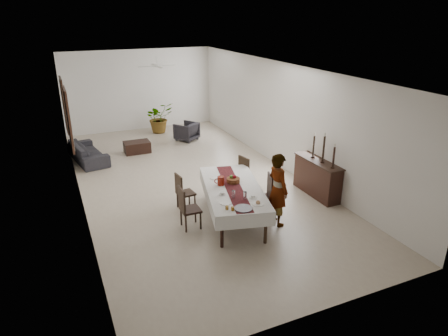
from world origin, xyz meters
TOP-DOWN VIEW (x-y plane):
  - floor at (0.00, 0.00)m, footprint 6.00×12.00m
  - ceiling at (0.00, 0.00)m, footprint 6.00×12.00m
  - wall_back at (0.00, 6.00)m, footprint 6.00×0.02m
  - wall_front at (0.00, -6.00)m, footprint 6.00×0.02m
  - wall_left at (-3.00, 0.00)m, footprint 0.02×12.00m
  - wall_right at (3.00, 0.00)m, footprint 0.02×12.00m
  - dining_table_top at (0.19, -2.54)m, footprint 1.64×2.72m
  - table_leg_fl at (-0.56, -3.60)m, footprint 0.09×0.09m
  - table_leg_fr at (0.35, -3.83)m, footprint 0.09×0.09m
  - table_leg_bl at (0.03, -1.26)m, footprint 0.09×0.09m
  - table_leg_br at (0.94, -1.49)m, footprint 0.09×0.09m
  - tablecloth_top at (0.19, -2.54)m, footprint 1.87×2.95m
  - tablecloth_drape_left at (-0.41, -2.39)m, footprint 0.68×2.64m
  - tablecloth_drape_right at (0.79, -2.70)m, footprint 0.68×2.64m
  - tablecloth_drape_near at (-0.14, -3.86)m, footprint 1.21×0.32m
  - tablecloth_drape_far at (0.52, -1.23)m, footprint 1.21×0.32m
  - table_runner at (0.19, -2.54)m, footprint 1.00×2.65m
  - red_pitcher at (-0.03, -2.33)m, footprint 0.19×0.19m
  - pitcher_handle at (-0.11, -2.30)m, footprint 0.13×0.05m
  - wine_glass_near at (0.14, -3.24)m, footprint 0.07×0.07m
  - wine_glass_mid at (-0.05, -3.08)m, footprint 0.07×0.07m
  - teacup_right at (0.34, -3.24)m, footprint 0.10×0.10m
  - saucer_right at (0.34, -3.24)m, footprint 0.16×0.16m
  - teacup_left at (-0.21, -2.83)m, footprint 0.10×0.10m
  - saucer_left at (-0.21, -2.83)m, footprint 0.16×0.16m
  - plate_near_right at (0.30, -3.55)m, footprint 0.25×0.25m
  - bread_near_right at (0.30, -3.55)m, footprint 0.10×0.10m
  - plate_near_left at (-0.31, -3.23)m, footprint 0.25×0.25m
  - plate_far_left at (0.00, -1.90)m, footprint 0.25×0.25m
  - serving_tray at (-0.08, -3.62)m, footprint 0.38×0.38m
  - jam_jar_a at (-0.31, -3.59)m, footprint 0.07×0.07m
  - jam_jar_b at (-0.40, -3.51)m, footprint 0.07×0.07m
  - fruit_basket at (0.31, -2.30)m, footprint 0.32×0.32m
  - fruit_red at (0.34, -2.29)m, footprint 0.10×0.10m
  - fruit_green at (0.27, -2.26)m, footprint 0.08×0.08m
  - chair_right_near_seat at (0.85, -2.72)m, footprint 0.55×0.55m
  - chair_right_near_leg_fl at (0.97, -2.94)m, footprint 0.05×0.05m
  - chair_right_near_leg_fr at (1.07, -2.59)m, footprint 0.05×0.05m
  - chair_right_near_leg_bl at (0.62, -2.84)m, footprint 0.05×0.05m
  - chair_right_near_leg_br at (0.72, -2.49)m, footprint 0.05×0.05m
  - chair_right_near_back at (1.04, -2.77)m, footprint 0.16×0.44m
  - chair_right_far_seat at (0.87, -1.40)m, footprint 0.51×0.51m
  - chair_right_far_leg_fl at (1.08, -1.53)m, footprint 0.05×0.05m
  - chair_right_far_leg_fr at (1.00, -1.19)m, footprint 0.05×0.05m
  - chair_right_far_leg_bl at (0.74, -1.61)m, footprint 0.05×0.05m
  - chair_right_far_leg_br at (0.66, -1.27)m, footprint 0.05×0.05m
  - chair_right_far_back at (1.06, -1.35)m, footprint 0.13×0.43m
  - chair_left_near_seat at (-0.87, -2.56)m, footprint 0.43×0.43m
  - chair_left_near_leg_fl at (-1.04, -2.38)m, footprint 0.04×0.04m
  - chair_left_near_leg_fr at (-1.04, -2.73)m, footprint 0.04×0.04m
  - chair_left_near_leg_bl at (-0.69, -2.39)m, footprint 0.04×0.04m
  - chair_left_near_leg_br at (-0.70, -2.73)m, footprint 0.04×0.04m
  - chair_left_near_back at (-1.06, -2.56)m, footprint 0.04×0.42m
  - chair_left_far_seat at (-0.66, -1.63)m, footprint 0.44×0.44m
  - chair_left_far_leg_fl at (-0.84, -1.49)m, footprint 0.04×0.04m
  - chair_left_far_leg_fr at (-0.81, -1.81)m, footprint 0.04×0.04m
  - chair_left_far_leg_bl at (-0.52, -1.46)m, footprint 0.04×0.04m
  - chair_left_far_leg_br at (-0.49, -1.78)m, footprint 0.04×0.04m
  - chair_left_far_back at (-0.84, -1.66)m, footprint 0.08×0.40m
  - woman at (1.00, -3.18)m, footprint 0.45×0.65m
  - sideboard_body at (2.78, -2.26)m, footprint 0.41×1.55m
  - sideboard_top at (2.78, -2.26)m, footprint 0.46×1.61m
  - candlestick_near_base at (2.78, -2.82)m, footprint 0.10×0.10m
  - candlestick_near_shaft at (2.78, -2.82)m, footprint 0.05×0.05m
  - candlestick_near_candle at (2.78, -2.82)m, footprint 0.04×0.04m
  - candlestick_mid_base at (2.78, -2.41)m, footprint 0.10×0.10m
  - candlestick_mid_shaft at (2.78, -2.41)m, footprint 0.05×0.05m
  - candlestick_mid_candle at (2.78, -2.41)m, footprint 0.04×0.04m
  - candlestick_far_base at (2.78, -2.00)m, footprint 0.10×0.10m
  - candlestick_far_shaft at (2.78, -2.00)m, footprint 0.05×0.05m
  - candlestick_far_candle at (2.78, -2.00)m, footprint 0.04×0.04m
  - sofa at (-2.50, 2.90)m, footprint 1.16×2.18m
  - armchair at (1.18, 3.71)m, footprint 1.03×1.04m
  - coffee_table at (-0.85, 3.07)m, footprint 0.88×0.59m
  - potted_plant at (0.53, 5.19)m, footprint 1.27×1.16m
  - mirror_frame_near at (-2.96, 2.20)m, footprint 0.06×1.05m
  - mirror_glass_near at (-2.92, 2.20)m, footprint 0.01×0.90m
  - mirror_frame_far at (-2.96, 4.30)m, footprint 0.06×1.05m
  - mirror_glass_far at (-2.92, 4.30)m, footprint 0.01×0.90m
  - fan_rod at (0.00, 3.00)m, footprint 0.04×0.04m
  - fan_hub at (0.00, 3.00)m, footprint 0.16×0.16m
  - fan_blade_n at (0.00, 3.35)m, footprint 0.10×0.55m
  - fan_blade_s at (0.00, 2.65)m, footprint 0.10×0.55m
  - fan_blade_e at (0.35, 3.00)m, footprint 0.55×0.10m
  - fan_blade_w at (-0.35, 3.00)m, footprint 0.55×0.10m

SIDE VIEW (x-z plane):
  - floor at x=0.00m, z-range 0.00..0.00m
  - coffee_table at x=-0.85m, z-range 0.00..0.39m
  - chair_left_far_leg_fl at x=-0.84m, z-range 0.00..0.39m
  - chair_left_far_leg_fr at x=-0.81m, z-range 0.00..0.39m
  - chair_left_far_leg_bl at x=-0.52m, z-range 0.00..0.39m
  - chair_left_far_leg_br at x=-0.49m, z-range 0.00..0.39m
  - chair_left_near_leg_fl at x=-1.04m, z-range 0.00..0.42m
  - chair_left_near_leg_fr at x=-1.04m, z-range 0.00..0.42m
  - chair_left_near_leg_bl at x=-0.69m, z-range 0.00..0.42m
  - chair_left_near_leg_br at x=-0.70m, z-range 0.00..0.42m
  - chair_right_far_leg_fl at x=1.08m, z-range 0.00..0.42m
  - chair_right_far_leg_fr at x=1.00m, z-range 0.00..0.42m
  - chair_right_far_leg_bl at x=0.74m, z-range 0.00..0.42m
  - chair_right_far_leg_br at x=0.66m, z-range 0.00..0.42m
  - chair_right_near_leg_fl at x=0.97m, z-range 0.00..0.44m
  - chair_right_near_leg_fr at x=1.07m, z-range 0.00..0.44m
  - chair_right_near_leg_bl at x=0.62m, z-range 0.00..0.44m
  - chair_right_near_leg_br at x=0.72m, z-range 0.00..0.44m
  - sofa at x=-2.50m, z-range 0.00..0.61m
  - armchair at x=1.18m, z-range 0.00..0.69m
  - table_leg_fl at x=-0.56m, z-range 0.00..0.74m
  - table_leg_fr at x=0.35m, z-range 0.00..0.74m
  - table_leg_bl at x=0.03m, z-range 0.00..0.74m
  - table_leg_br at x=0.94m, z-range 0.00..0.74m
  - chair_left_far_seat at x=-0.66m, z-range 0.39..0.44m
  - chair_left_near_seat at x=-0.87m, z-range 0.42..0.47m
  - chair_right_far_seat at x=0.87m, z-range 0.42..0.47m
  - chair_right_near_seat at x=0.85m, z-range 0.44..0.49m
  - sideboard_body at x=2.78m, z-range 0.00..0.93m
  - potted_plant at x=0.53m, z-range 0.00..1.21m
  - tablecloth_drape_left at x=-0.41m, z-range 0.49..0.80m
  - tablecloth_drape_right at x=0.79m, z-range 0.49..0.80m
  - tablecloth_drape_near at x=-0.14m, z-range 0.49..0.80m
  - tablecloth_drape_far at x=0.52m, z-range 0.49..0.80m
  - chair_left_far_back at x=-0.84m, z-range 0.43..0.94m
  - chair_left_near_back at x=-1.06m, z-range 0.46..1.00m
  - chair_right_far_back at x=1.06m, z-range 0.47..1.01m
  - chair_right_near_back at x=1.04m, z-range 0.48..1.05m
  - dining_table_top at x=0.19m, z-range 0.74..0.79m
  - tablecloth_top at x=0.19m, z-range 0.79..0.80m
  - table_runner at x=0.19m, z-range 0.80..0.81m
  - saucer_right at x=0.34m, z-range 0.80..0.82m
  - saucer_left at x=-0.21m, z-range 0.80..0.82m
  - plate_near_right at x=0.30m, z-range 0.80..0.82m
  - plate_near_left at x=-0.31m, z-range 0.80..0.82m
  - plate_far_left at x=0.00m, z-range 0.80..0.82m
  - serving_tray at x=-0.08m, z-range 0.80..0.82m
  - teacup_right at x=0.34m, z-range 0.80..0.87m
  - teacup_left at x=-0.21m, z-range 0.80..0.87m
  - bread_near_right at x=0.30m, z-range 0.79..0.89m
  - jam_jar_a at x=-0.31m, z-range 0.80..0.88m
  - jam_jar_b at x=-0.40m, z-range 0.80..0.88m
  - woman at x=1.00m, z-range 0.00..1.71m
  - fruit_basket at x=0.31m, z-range 0.80..0.91m
  - wine_glass_near at x=0.14m, z-range 0.80..0.98m
  - wine_glass_mid at x=-0.05m, z-range 0.80..0.98m
  - red_pitcher at x=-0.03m, z-range 0.80..1.01m
  - pitcher_handle at x=-0.11m, z-range 0.85..0.97m
  - fruit_red at x=0.34m, z-range 0.89..0.98m
  - fruit_green at x=0.27m, z-range 0.89..0.98m
  - sideboard_top at x=2.78m, z-range 0.93..0.96m
  - candlestick_near_base at x=2.78m, z-range 0.96..0.99m
  - candlestick_mid_base at x=2.78m, z-range 0.96..0.99m
  - candlestick_far_base at x=2.78m, z-range 0.96..0.99m
  - candlestick_near_shaft at x=2.78m, z-range 0.99..1.51m
  - candlestick_far_shaft at x=2.78m, z-range 0.99..1.56m
  - candlestick_mid_shaft at x=2.78m, z-range 0.99..1.67m
  - candlestick_near_candle at x=2.78m, z-range 1.51..1.59m
  - wall_back at x=0.00m, z-range 0.00..3.20m
  - wall_front at x=0.00m, z-range 0.00..3.20m
  - wall_left at x=-3.00m, z-range 0.00..3.20m
  - wall_right at x=3.00m, z-range 0.00..3.20m
  - mirror_frame_near at x=-2.96m, z-range 0.67..2.53m
  - mirror_glass_near at x=-2.92m, z-range 0.75..2.45m
  - mirror_frame_far at x=-2.96m, z-range 0.67..2.53m
  - mirror_glass_far at x=-2.92m, z-range 0.75..2.45m
  - candlestick_far_candle at x=2.78m, z-range 1.56..1.64m
  - candlestick_mid_candle at x=2.78m, z-range 1.67..1.75m
  - fan_hub at x=0.00m, z-range 2.86..2.94m
  - fan_blade_n at x=0.00m, z-range 2.89..2.91m
  - fan_blade_s at x=0.00m, z-range 2.89..2.91m
  - fan_blade_e at x=0.35m, z-range 2.89..2.91m
  - fan_blade_w at x=-0.35m, z-range 2.89..2.91m
  - fan_rod at x=0.00m, z-range 3.00..3.20m
  - ceiling at x=0.00m, z-range 3.19..3.21m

